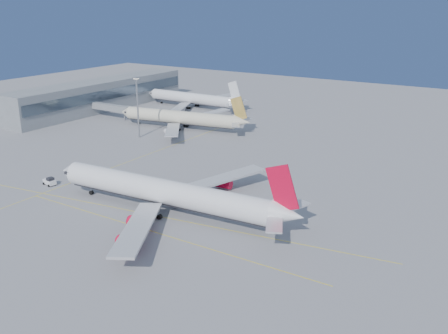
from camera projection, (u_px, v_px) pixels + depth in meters
ground at (175, 209)px, 134.78m from camera, size 500.00×500.00×0.00m
terminal at (100, 95)px, 259.16m from camera, size 18.40×110.00×15.00m
jet_bridge at (113, 108)px, 238.34m from camera, size 23.60×3.60×6.90m
taxiway_lines at (149, 191)px, 147.36m from camera, size 118.86×140.00×0.02m
airliner_virgin at (168, 193)px, 130.74m from camera, size 75.64×67.81×18.65m
airliner_etihad at (183, 118)px, 218.89m from camera, size 62.98×57.52×16.49m
airliner_third at (193, 98)px, 263.27m from camera, size 60.91×56.36×16.39m
pushback_tug at (50, 181)px, 152.33m from camera, size 4.71×3.33×2.47m
light_mast at (137, 102)px, 202.03m from camera, size 2.15×2.15×24.86m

